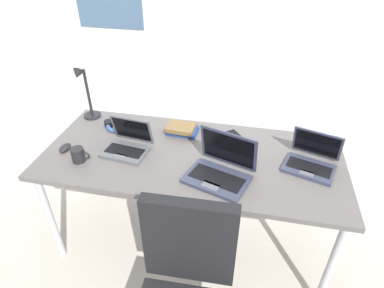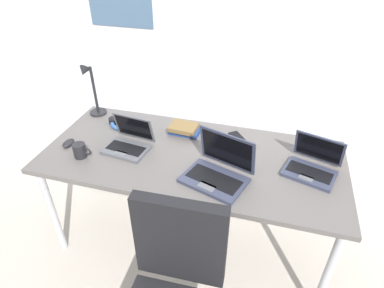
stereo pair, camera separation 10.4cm
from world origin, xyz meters
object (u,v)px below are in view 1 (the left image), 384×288
laptop_center (220,170)px  computer_mouse (65,148)px  laptop_back_right (311,161)px  pill_bottle (336,151)px  cell_phone (235,136)px  book_stack (182,129)px  laptop_front_left (127,145)px  headphones (119,125)px  coffee_mug (78,155)px  desk_lamp (85,94)px

laptop_center → computer_mouse: bearing=176.8°
laptop_back_right → pill_bottle: (0.15, 0.13, -0.00)m
laptop_back_right → computer_mouse: size_ratio=3.46×
cell_phone → laptop_back_right: bearing=-64.5°
book_stack → laptop_back_right: bearing=-13.9°
laptop_front_left → headphones: laptop_front_left is taller
computer_mouse → pill_bottle: size_ratio=1.22×
book_stack → coffee_mug: (-0.52, -0.42, 0.02)m
desk_lamp → computer_mouse: bearing=-86.3°
laptop_center → headphones: size_ratio=1.87×
laptop_front_left → book_stack: (0.28, 0.27, -0.01)m
laptop_front_left → cell_phone: (0.63, 0.29, -0.04)m
coffee_mug → laptop_front_left: bearing=33.7°
desk_lamp → coffee_mug: 0.52m
computer_mouse → cell_phone: computer_mouse is taller
computer_mouse → laptop_front_left: bearing=13.2°
desk_lamp → laptop_front_left: desk_lamp is taller
laptop_front_left → laptop_center: (0.59, -0.13, 0.01)m
laptop_back_right → cell_phone: size_ratio=2.44×
laptop_front_left → pill_bottle: (1.24, 0.20, -0.00)m
desk_lamp → headphones: size_ratio=1.87×
computer_mouse → headphones: headphones is taller
desk_lamp → coffee_mug: (0.16, -0.47, -0.15)m
book_stack → coffee_mug: size_ratio=1.81×
cell_phone → headphones: 0.79m
computer_mouse → cell_phone: (1.01, 0.37, -0.01)m
desk_lamp → headphones: bearing=-14.5°
laptop_front_left → book_stack: laptop_front_left is taller
computer_mouse → coffee_mug: size_ratio=0.85×
laptop_front_left → headphones: 0.29m
desk_lamp → laptop_center: bearing=-24.0°
laptop_center → computer_mouse: size_ratio=4.17×
headphones → book_stack: 0.44m
cell_phone → headphones: headphones is taller
laptop_center → pill_bottle: (0.65, 0.33, -0.01)m
laptop_front_left → computer_mouse: laptop_front_left is taller
laptop_center → book_stack: 0.50m
pill_bottle → desk_lamp: bearing=176.1°
desk_lamp → coffee_mug: desk_lamp is taller
laptop_center → cell_phone: bearing=84.3°
computer_mouse → desk_lamp: bearing=95.6°
cell_phone → desk_lamp: bearing=141.2°
laptop_front_left → coffee_mug: (-0.24, -0.16, 0.00)m
book_stack → computer_mouse: bearing=-152.6°
laptop_front_left → laptop_center: laptop_center is taller
laptop_center → headphones: laptop_center is taller
laptop_center → laptop_back_right: bearing=21.5°
laptop_back_right → pill_bottle: size_ratio=4.20×
computer_mouse → headphones: 0.39m
laptop_front_left → pill_bottle: laptop_front_left is taller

